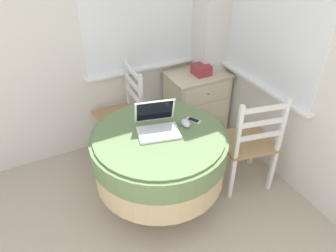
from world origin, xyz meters
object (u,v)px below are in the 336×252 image
dining_chair_near_right_window (249,143)px  storage_box (201,70)px  round_dining_table (159,153)px  computer_mouse (186,123)px  corner_cabinet (196,103)px  dining_chair_near_back_window (122,115)px  laptop (157,125)px  cell_phone (193,120)px

dining_chair_near_right_window → storage_box: (0.05, 0.88, 0.30)m
round_dining_table → computer_mouse: bearing=0.8°
dining_chair_near_right_window → corner_cabinet: (0.03, 0.91, -0.10)m
computer_mouse → dining_chair_near_back_window: (-0.24, 0.79, -0.30)m
computer_mouse → dining_chair_near_back_window: 0.88m
round_dining_table → dining_chair_near_right_window: bearing=-8.5°
round_dining_table → storage_box: storage_box is taller
dining_chair_near_right_window → corner_cabinet: bearing=88.0°
laptop → cell_phone: bearing=-2.9°
computer_mouse → cell_phone: (0.09, 0.03, -0.02)m
round_dining_table → cell_phone: (0.31, 0.04, 0.19)m
dining_chair_near_right_window → storage_box: 0.93m
computer_mouse → corner_cabinet: (0.59, 0.79, -0.40)m
dining_chair_near_back_window → storage_box: 0.90m
computer_mouse → dining_chair_near_right_window: bearing=-12.1°
storage_box → round_dining_table: bearing=-137.5°
dining_chair_near_back_window → corner_cabinet: size_ratio=1.33×
dining_chair_near_back_window → dining_chair_near_right_window: same height
cell_phone → dining_chair_near_right_window: size_ratio=0.14×
dining_chair_near_right_window → corner_cabinet: size_ratio=1.33×
cell_phone → dining_chair_near_back_window: dining_chair_near_back_window is taller
round_dining_table → corner_cabinet: (0.81, 0.79, -0.19)m
round_dining_table → corner_cabinet: size_ratio=1.47×
cell_phone → storage_box: (0.52, 0.73, 0.02)m
laptop → dining_chair_near_right_window: bearing=-12.2°
computer_mouse → dining_chair_near_back_window: bearing=107.1°
round_dining_table → dining_chair_near_back_window: 0.80m
round_dining_table → corner_cabinet: round_dining_table is taller
round_dining_table → computer_mouse: computer_mouse is taller
laptop → storage_box: laptop is taller
cell_phone → storage_box: 0.89m
corner_cabinet → storage_box: storage_box is taller
round_dining_table → laptop: bearing=79.1°
round_dining_table → cell_phone: 0.37m
laptop → corner_cabinet: 1.17m
round_dining_table → corner_cabinet: 1.15m
round_dining_table → dining_chair_near_back_window: (-0.02, 0.79, -0.10)m
laptop → dining_chair_near_right_window: (0.77, -0.17, -0.33)m
dining_chair_near_back_window → storage_box: size_ratio=5.56×
storage_box → dining_chair_near_back_window: bearing=178.2°
round_dining_table → laptop: size_ratio=2.89×
round_dining_table → storage_box: size_ratio=6.18×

